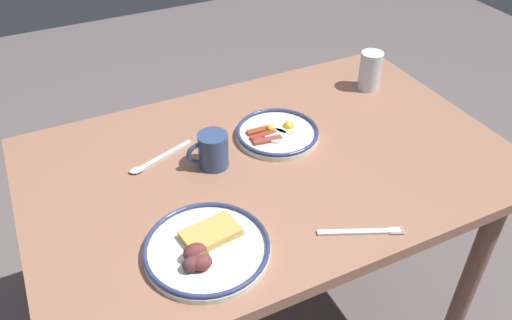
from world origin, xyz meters
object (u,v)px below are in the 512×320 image
Objects in this scene: plate_near_main at (278,133)px; plate_center_pancakes at (206,248)px; coffee_mug at (212,150)px; drinking_glass at (370,73)px; fork_near at (361,232)px; tea_spoon at (153,162)px.

plate_center_pancakes is at bearing 43.05° from plate_near_main.
drinking_glass is (-0.59, -0.15, 0.01)m from coffee_mug.
fork_near is (-0.33, 0.09, -0.01)m from plate_center_pancakes.
drinking_glass is at bearing -126.93° from fork_near.
coffee_mug is 0.61m from drinking_glass.
drinking_glass is at bearing -163.69° from plate_near_main.
plate_center_pancakes is (0.33, 0.31, 0.00)m from plate_near_main.
fork_near is (0.39, 0.52, -0.05)m from drinking_glass.
tea_spoon reaches higher than fork_near.
drinking_glass reaches higher than coffee_mug.
fork_near is 0.97× the size of tea_spoon.
coffee_mug is 0.16m from tea_spoon.
coffee_mug is at bearing -114.71° from plate_center_pancakes.
plate_center_pancakes is 2.22× the size of drinking_glass.
coffee_mug is at bearing -60.93° from fork_near.
plate_center_pancakes is at bearing 30.56° from drinking_glass.
plate_near_main is at bearing -169.24° from coffee_mug.
coffee_mug is at bearing 10.76° from plate_near_main.
plate_center_pancakes is 0.84m from drinking_glass.
plate_near_main is 0.46m from plate_center_pancakes.
tea_spoon is at bearing 5.93° from drinking_glass.
plate_near_main is 0.85× the size of plate_center_pancakes.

